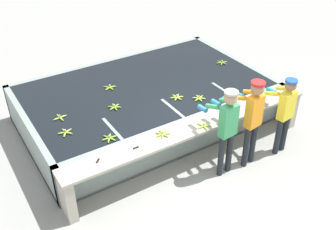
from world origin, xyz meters
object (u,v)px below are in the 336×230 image
worker_2 (284,109)px  knife_0 (140,146)px  worker_0 (227,124)px  banana_bunch_ledge_1 (204,126)px  banana_bunch_floating_0 (222,62)px  banana_bunch_floating_5 (60,118)px  banana_bunch_floating_7 (110,87)px  banana_bunch_floating_2 (109,138)px  banana_bunch_ledge_0 (163,134)px  knife_1 (99,158)px  banana_bunch_floating_1 (177,97)px  banana_bunch_floating_4 (199,98)px  banana_bunch_floating_3 (114,107)px  banana_bunch_floating_6 (65,132)px  worker_1 (252,115)px

worker_2 → knife_0: (-2.78, 0.60, -0.11)m
worker_0 → banana_bunch_ledge_1: worker_0 is taller
banana_bunch_floating_0 → banana_bunch_ledge_1: size_ratio=1.02×
banana_bunch_floating_5 → banana_bunch_floating_7: bearing=23.4°
knife_0 → banana_bunch_floating_2: bearing=124.6°
banana_bunch_floating_0 → banana_bunch_ledge_0: size_ratio=1.00×
banana_bunch_floating_5 → knife_1: size_ratio=1.05×
worker_2 → knife_1: size_ratio=5.96×
banana_bunch_floating_1 → banana_bunch_floating_4: bearing=-37.4°
banana_bunch_floating_2 → banana_bunch_floating_3: size_ratio=1.00×
banana_bunch_floating_0 → banana_bunch_floating_3: 3.07m
banana_bunch_floating_1 → banana_bunch_floating_6: same height
banana_bunch_floating_3 → banana_bunch_floating_4: size_ratio=1.00×
banana_bunch_floating_7 → banana_bunch_ledge_0: bearing=-88.5°
worker_2 → banana_bunch_ledge_0: 2.38m
banana_bunch_floating_2 → knife_0: size_ratio=0.80×
banana_bunch_floating_3 → knife_1: bearing=-125.0°
worker_0 → banana_bunch_floating_5: worker_0 is taller
banana_bunch_floating_0 → banana_bunch_floating_2: same height
banana_bunch_floating_5 → knife_1: banana_bunch_floating_5 is taller
worker_2 → banana_bunch_floating_5: 4.21m
banana_bunch_floating_7 → banana_bunch_floating_2: bearing=-115.6°
banana_bunch_floating_0 → worker_2: bearing=-100.6°
worker_2 → knife_0: size_ratio=4.59×
knife_1 → banana_bunch_floating_7: bearing=60.5°
worker_2 → knife_1: bearing=168.9°
banana_bunch_ledge_1 → banana_bunch_floating_1: bearing=82.2°
banana_bunch_floating_5 → banana_bunch_floating_4: bearing=-17.6°
banana_bunch_floating_3 → banana_bunch_ledge_0: size_ratio=1.01×
banana_bunch_floating_2 → banana_bunch_floating_7: bearing=64.4°
banana_bunch_floating_4 → banana_bunch_floating_1: bearing=142.6°
banana_bunch_floating_0 → banana_bunch_floating_7: size_ratio=1.02×
worker_0 → banana_bunch_floating_4: 1.30m
banana_bunch_floating_2 → banana_bunch_floating_6: (-0.58, 0.57, 0.00)m
worker_2 → banana_bunch_floating_3: worker_2 is taller
knife_0 → banana_bunch_floating_5: bearing=118.0°
worker_0 → banana_bunch_floating_6: 2.84m
worker_0 → worker_1: worker_1 is taller
banana_bunch_floating_4 → banana_bunch_floating_6: size_ratio=1.02×
worker_1 → banana_bunch_floating_5: bearing=143.2°
banana_bunch_floating_5 → knife_1: 1.49m
banana_bunch_floating_6 → banana_bunch_floating_7: size_ratio=1.01×
banana_bunch_floating_5 → banana_bunch_floating_7: size_ratio=1.03×
worker_0 → banana_bunch_floating_4: size_ratio=6.15×
worker_1 → banana_bunch_floating_3: size_ratio=6.26×
worker_0 → banana_bunch_floating_2: worker_0 is taller
worker_2 → banana_bunch_floating_4: worker_2 is taller
worker_2 → banana_bunch_floating_1: 2.11m
banana_bunch_floating_2 → banana_bunch_floating_0: bearing=20.1°
banana_bunch_floating_0 → banana_bunch_floating_4: (-1.45, -1.05, 0.00)m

